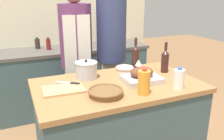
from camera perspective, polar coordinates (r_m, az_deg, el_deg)
The scene contains 20 objects.
kitchen_island at distance 2.16m, azimuth 1.30°, elevation -14.38°, with size 1.35×0.80×0.90m.
back_counter at distance 3.47m, azimuth -9.15°, elevation -1.84°, with size 2.12×0.60×0.89m.
back_wall at distance 3.63m, azimuth -11.23°, elevation 12.36°, with size 2.62×0.10×2.55m.
roasting_pan at distance 2.00m, azimuth 7.13°, elevation -1.45°, with size 0.32×0.26×0.13m.
wicker_basket at distance 1.72m, azimuth -1.57°, elevation -5.35°, with size 0.26×0.26×0.05m.
cutting_board at distance 1.85m, azimuth -11.60°, elevation -4.62°, with size 0.32×0.23×0.02m.
stock_pot at distance 2.07m, azimuth -6.20°, elevation -0.02°, with size 0.19×0.19×0.17m.
mixing_bowl at distance 2.27m, azimuth 3.07°, elevation 0.34°, with size 0.17×0.17×0.04m.
juice_jug at distance 1.74m, azimuth 7.70°, elevation -2.95°, with size 0.09×0.09×0.20m.
milk_jug at distance 1.90m, azimuth 15.76°, elevation -2.11°, with size 0.09×0.09×0.17m.
wine_bottle_green at distance 2.26m, azimuth 12.63°, elevation 2.24°, with size 0.07×0.07×0.29m.
wine_bottle_dark at distance 2.36m, azimuth 5.65°, elevation 3.39°, with size 0.07×0.07×0.30m.
wine_glass_left at distance 2.22m, azimuth 6.40°, elevation 1.59°, with size 0.07×0.07×0.12m.
knife_chef at distance 1.94m, azimuth -10.41°, elevation -3.06°, with size 0.19×0.14×0.01m.
stand_mixer at distance 3.46m, azimuth -1.61°, elevation 8.34°, with size 0.18×0.14×0.34m.
condiment_bottle_tall at distance 3.34m, azimuth -3.26°, elevation 6.94°, with size 0.05×0.05×0.18m.
condiment_bottle_short at distance 3.39m, azimuth -17.51°, elevation 6.06°, with size 0.07×0.07×0.15m.
condiment_bottle_extra at distance 3.29m, azimuth -15.06°, elevation 6.02°, with size 0.06×0.06×0.16m.
person_cook_aproned at distance 2.67m, azimuth -8.50°, elevation 3.41°, with size 0.35×0.37×1.71m.
person_cook_guest at distance 2.75m, azimuth -0.16°, elevation 5.16°, with size 0.34×0.34×1.79m.
Camera 1 is at (-0.76, -1.66, 1.61)m, focal length 38.00 mm.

